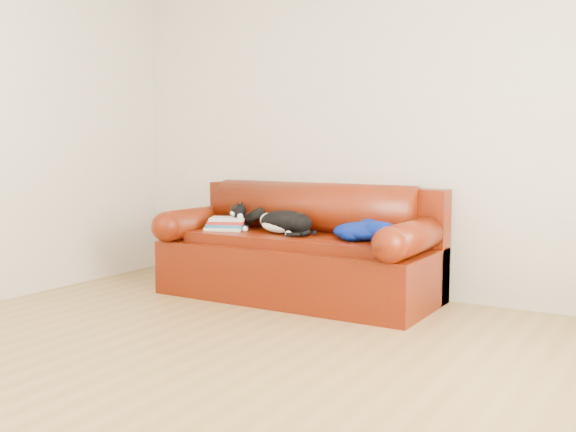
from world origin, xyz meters
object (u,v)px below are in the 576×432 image
sofa_base (298,268)px  blanket (363,231)px  book_stack (227,224)px  cat (285,223)px

sofa_base → blanket: (0.56, -0.03, 0.33)m
book_stack → blanket: size_ratio=0.67×
cat → sofa_base: bearing=51.2°
cat → book_stack: bearing=-164.7°
cat → blanket: cat is taller
book_stack → cat: 0.53m
book_stack → cat: bearing=2.5°
sofa_base → blanket: 0.65m
sofa_base → cat: (-0.08, -0.06, 0.35)m
blanket → cat: bearing=-177.3°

